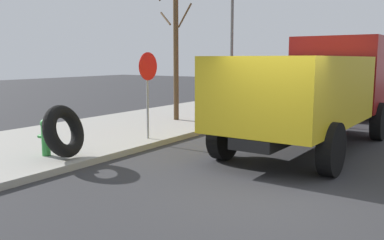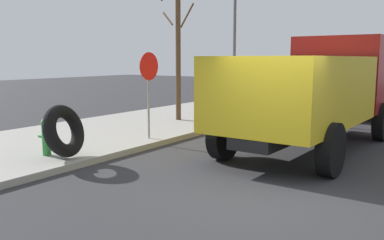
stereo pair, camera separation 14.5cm
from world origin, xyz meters
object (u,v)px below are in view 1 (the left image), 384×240
stop_sign (148,79)px  bare_tree (175,47)px  loose_tire (64,131)px  street_light_pole (232,50)px  dump_truck_yellow (314,87)px  dump_truck_red (360,75)px  fire_hydrant (46,136)px

stop_sign → bare_tree: bare_tree is taller
loose_tire → street_light_pole: street_light_pole is taller
dump_truck_yellow → dump_truck_red: same height
dump_truck_red → street_light_pole: size_ratio=1.39×
dump_truck_red → fire_hydrant: bearing=163.9°
dump_truck_yellow → street_light_pole: (3.88, 4.50, 1.09)m
loose_tire → dump_truck_yellow: bearing=-39.4°
dump_truck_red → loose_tire: bearing=166.1°
stop_sign → bare_tree: (3.37, 1.47, 0.98)m
stop_sign → bare_tree: size_ratio=0.44×
loose_tire → dump_truck_red: bearing=-13.9°
street_light_pole → dump_truck_yellow: bearing=-130.8°
dump_truck_yellow → street_light_pole: street_light_pole is taller
loose_tire → dump_truck_red: (13.57, -3.37, 0.85)m
dump_truck_red → bare_tree: bare_tree is taller
street_light_pole → dump_truck_red: bearing=-38.7°
loose_tire → dump_truck_red: 14.01m
loose_tire → bare_tree: bare_tree is taller
stop_sign → street_light_pole: bearing=5.4°
street_light_pole → stop_sign: bearing=-174.6°
stop_sign → dump_truck_yellow: 4.43m
fire_hydrant → loose_tire: size_ratio=0.71×
stop_sign → dump_truck_yellow: size_ratio=0.34×
fire_hydrant → dump_truck_yellow: 6.79m
fire_hydrant → dump_truck_yellow: dump_truck_yellow is taller
dump_truck_yellow → bare_tree: 5.70m
stop_sign → bare_tree: 3.81m
dump_truck_red → bare_tree: 8.84m
fire_hydrant → street_light_pole: bearing=-0.4°
dump_truck_yellow → stop_sign: bearing=117.1°
loose_tire → dump_truck_red: dump_truck_red is taller
fire_hydrant → bare_tree: bearing=7.7°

